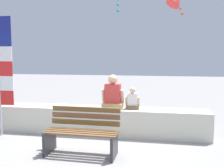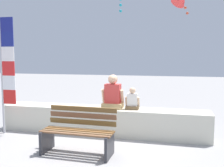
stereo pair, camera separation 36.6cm
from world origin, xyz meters
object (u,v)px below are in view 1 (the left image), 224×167
person_adult (113,95)px  person_child (133,100)px  park_bench (82,133)px  flag_banner (3,68)px

person_adult → person_child: size_ratio=1.56×
park_bench → person_adult: person_adult is taller
park_bench → person_adult: size_ratio=1.76×
flag_banner → park_bench: bearing=-20.3°
park_bench → flag_banner: (-2.15, 0.80, 1.23)m
park_bench → person_adult: 1.51m
flag_banner → person_child: bearing=10.5°
park_bench → person_adult: bearing=74.9°
park_bench → person_child: bearing=58.1°
park_bench → person_child: (0.84, 1.35, 0.44)m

